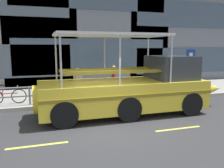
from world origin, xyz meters
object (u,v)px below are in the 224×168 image
object	(u,v)px
pedestrian_mid_right	(78,80)
parking_sign	(190,63)
leaned_bicycle	(7,96)
duck_tour_boat	(134,89)
pedestrian_mid_left	(114,77)
pedestrian_near_bow	(163,75)

from	to	relation	value
pedestrian_mid_right	parking_sign	bearing A→B (deg)	-3.28
leaned_bicycle	duck_tour_boat	distance (m)	6.09
parking_sign	duck_tour_boat	xyz separation A→B (m)	(-4.69, -2.61, -0.85)
pedestrian_mid_left	pedestrian_mid_right	bearing A→B (deg)	-162.69
pedestrian_mid_left	pedestrian_mid_right	distance (m)	2.34
leaned_bicycle	pedestrian_mid_right	xyz separation A→B (m)	(3.45, 0.30, 0.60)
parking_sign	duck_tour_boat	distance (m)	5.43
pedestrian_near_bow	pedestrian_mid_left	bearing A→B (deg)	-178.94
parking_sign	pedestrian_near_bow	xyz separation A→B (m)	(-1.13, 1.14, -0.77)
parking_sign	duck_tour_boat	bearing A→B (deg)	-150.92
leaned_bicycle	pedestrian_mid_right	bearing A→B (deg)	4.92
parking_sign	pedestrian_mid_right	distance (m)	6.73
parking_sign	pedestrian_mid_right	xyz separation A→B (m)	(-6.67, 0.38, -0.78)
leaned_bicycle	pedestrian_mid_right	world-z (taller)	pedestrian_mid_right
parking_sign	pedestrian_mid_left	world-z (taller)	parking_sign
pedestrian_near_bow	duck_tour_boat	bearing A→B (deg)	-133.50
leaned_bicycle	parking_sign	bearing A→B (deg)	-0.48
leaned_bicycle	pedestrian_mid_left	xyz separation A→B (m)	(5.69, 0.99, 0.62)
duck_tour_boat	pedestrian_mid_left	bearing A→B (deg)	86.16
parking_sign	pedestrian_mid_left	xyz separation A→B (m)	(-4.44, 1.08, -0.76)
pedestrian_near_bow	leaned_bicycle	bearing A→B (deg)	-173.31
pedestrian_near_bow	pedestrian_mid_right	size ratio (longest dim) A/B	1.01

